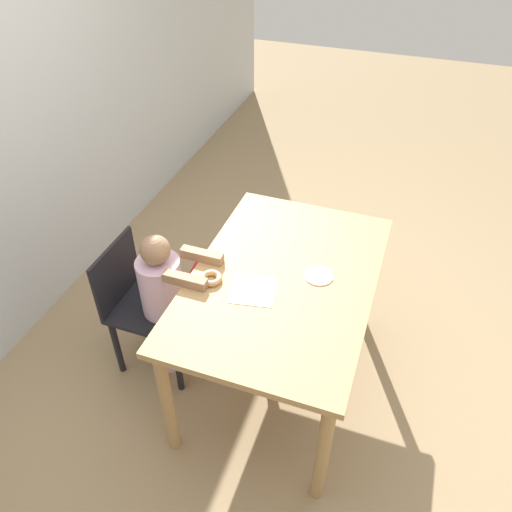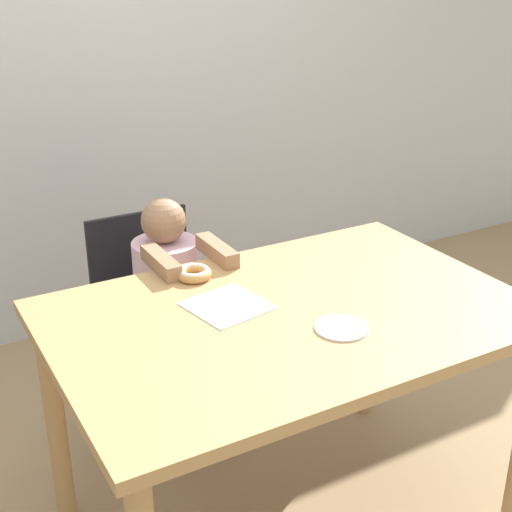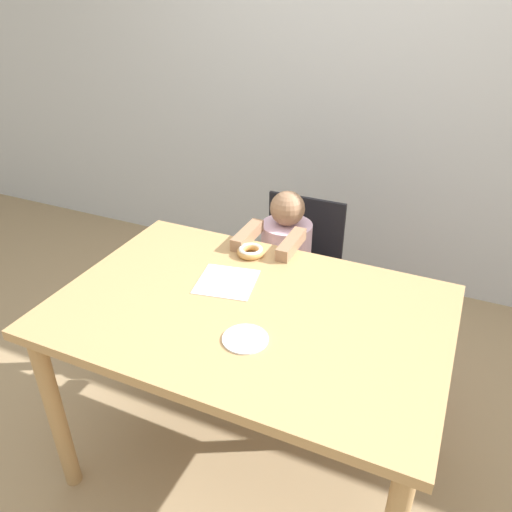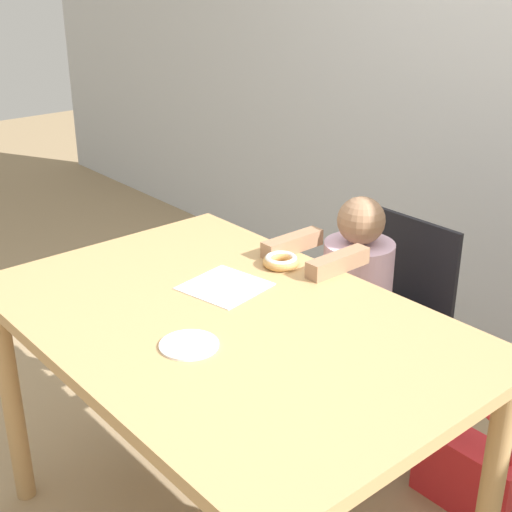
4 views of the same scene
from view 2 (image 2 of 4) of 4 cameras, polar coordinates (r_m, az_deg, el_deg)
wall_back at (r=3.24m, az=-12.97°, el=15.28°), size 8.00×0.05×2.50m
dining_table at (r=2.01m, az=2.63°, el=-6.82°), size 1.29×0.86×0.76m
chair at (r=2.66m, az=-7.90°, el=-4.92°), size 0.39×0.44×0.78m
child_figure at (r=2.54m, az=-6.93°, el=-5.19°), size 0.24×0.43×0.91m
donut at (r=2.14m, az=-4.99°, el=-1.36°), size 0.11×0.11×0.03m
napkin at (r=1.98m, az=-2.30°, el=-3.98°), size 0.24×0.24×0.00m
handbag at (r=2.92m, az=1.47°, el=-8.46°), size 0.33×0.13×0.37m
plate at (r=1.87m, az=6.84°, el=-5.74°), size 0.14×0.14×0.01m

